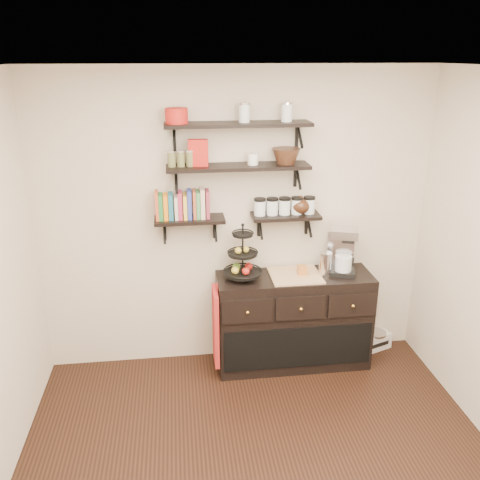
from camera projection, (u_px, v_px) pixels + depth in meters
name	position (u px, v px, depth m)	size (l,w,h in m)	color
ceiling	(279.00, 70.00, 2.46)	(3.50, 3.50, 0.02)	white
back_wall	(236.00, 222.00, 4.55)	(3.50, 0.02, 2.70)	beige
shelf_top	(238.00, 125.00, 4.13)	(1.20, 0.27, 0.23)	black
shelf_mid	(238.00, 167.00, 4.25)	(1.20, 0.27, 0.23)	black
shelf_low_left	(190.00, 220.00, 4.37)	(0.60, 0.25, 0.23)	black
shelf_low_right	(285.00, 216.00, 4.47)	(0.60, 0.25, 0.23)	black
cookbooks	(183.00, 205.00, 4.31)	(0.43, 0.15, 0.26)	#BB4A28
glass_canisters	(285.00, 207.00, 4.43)	(0.54, 0.10, 0.13)	silver
sideboard	(293.00, 320.00, 4.70)	(1.40, 0.50, 0.92)	black
fruit_stand	(243.00, 261.00, 4.44)	(0.34, 0.34, 0.49)	black
candle	(302.00, 270.00, 4.54)	(0.08, 0.08, 0.08)	#B16628
coffee_maker	(342.00, 251.00, 4.56)	(0.29, 0.29, 0.43)	black
thermal_carafe	(325.00, 264.00, 4.52)	(0.11, 0.11, 0.22)	silver
apron	(216.00, 326.00, 4.51)	(0.04, 0.30, 0.70)	#AD2D12
radio	(375.00, 340.00, 5.06)	(0.34, 0.26, 0.18)	silver
recipe_box	(198.00, 153.00, 4.16)	(0.16, 0.06, 0.22)	red
walnut_bowl	(286.00, 156.00, 4.26)	(0.24, 0.24, 0.13)	black
ramekins	(253.00, 159.00, 4.24)	(0.09, 0.09, 0.10)	white
teapot	(301.00, 205.00, 4.44)	(0.22, 0.16, 0.16)	#371D10
red_pot	(177.00, 116.00, 4.04)	(0.18, 0.18, 0.12)	red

